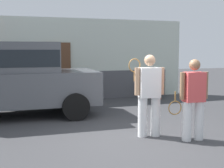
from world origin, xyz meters
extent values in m
plane|color=#38383A|center=(0.00, 0.00, 0.00)|extent=(40.00, 40.00, 0.00)
cube|color=silver|center=(0.00, 5.72, 1.49)|extent=(8.40, 0.30, 2.99)
cube|color=#4C4C51|center=(0.00, 5.52, 0.52)|extent=(7.05, 0.10, 1.05)
cube|color=brown|center=(-0.78, 5.50, 1.05)|extent=(0.90, 0.06, 2.10)
cube|color=#4C4F54|center=(-2.38, 3.23, 0.80)|extent=(4.64, 2.00, 0.90)
cube|color=#4C4F54|center=(-2.63, 3.24, 1.65)|extent=(2.94, 1.82, 0.80)
cube|color=black|center=(-2.63, 3.24, 1.63)|extent=(2.88, 1.84, 0.44)
cylinder|color=black|center=(-0.81, 4.15, 0.36)|extent=(0.73, 0.28, 0.72)
cylinder|color=black|center=(-0.86, 2.25, 0.36)|extent=(0.73, 0.28, 0.72)
cylinder|color=white|center=(0.45, 0.24, 0.42)|extent=(0.20, 0.20, 0.85)
cylinder|color=white|center=(0.17, 0.28, 0.42)|extent=(0.20, 0.20, 0.85)
cube|color=white|center=(0.31, 0.26, 1.16)|extent=(0.47, 0.33, 0.63)
sphere|color=tan|center=(0.31, 0.26, 1.63)|extent=(0.23, 0.23, 0.23)
cylinder|color=tan|center=(0.58, 0.23, 1.19)|extent=(0.11, 0.11, 0.58)
cylinder|color=tan|center=(0.04, 0.30, 1.19)|extent=(0.11, 0.11, 0.58)
torus|color=olive|center=(0.00, 0.35, 1.53)|extent=(0.29, 0.07, 0.29)
cylinder|color=olive|center=(0.00, 0.35, 1.29)|extent=(0.03, 0.03, 0.20)
cylinder|color=white|center=(1.17, -0.31, 0.40)|extent=(0.19, 0.19, 0.81)
cylinder|color=white|center=(0.90, -0.29, 0.40)|extent=(0.19, 0.19, 0.81)
cube|color=#E04C4C|center=(1.03, -0.30, 1.11)|extent=(0.43, 0.29, 0.60)
sphere|color=#8C6647|center=(1.03, -0.30, 1.55)|extent=(0.22, 0.22, 0.22)
cylinder|color=#8C6647|center=(1.29, -0.32, 1.13)|extent=(0.10, 0.10, 0.55)
cylinder|color=#8C6647|center=(0.78, -0.28, 1.13)|extent=(0.10, 0.10, 0.55)
torus|color=olive|center=(0.65, -0.22, 0.69)|extent=(0.37, 0.05, 0.37)
cylinder|color=olive|center=(0.65, -0.22, 0.92)|extent=(0.03, 0.03, 0.20)
cylinder|color=#9E5638|center=(2.77, 4.76, 0.12)|extent=(0.39, 0.39, 0.24)
sphere|color=#4C8C38|center=(2.77, 4.76, 0.50)|extent=(0.61, 0.61, 0.61)
camera|label=1|loc=(-2.55, -5.64, 1.87)|focal=49.74mm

